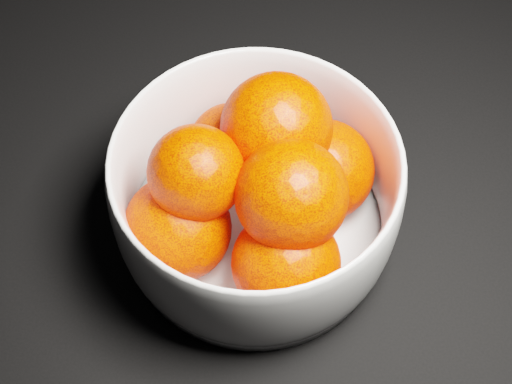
{
  "coord_description": "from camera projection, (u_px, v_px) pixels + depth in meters",
  "views": [
    {
      "loc": [
        0.23,
        -0.51,
        0.52
      ],
      "look_at": [
        0.25,
        -0.22,
        0.06
      ],
      "focal_mm": 50.0,
      "sensor_mm": 36.0,
      "label": 1
    }
  ],
  "objects": [
    {
      "name": "bowl",
      "position": [
        256.0,
        196.0,
        0.55
      ],
      "size": [
        0.22,
        0.22,
        0.11
      ],
      "rotation": [
        0.0,
        0.0,
        0.05
      ],
      "color": "silver",
      "rests_on": "ground"
    },
    {
      "name": "orange_pile",
      "position": [
        259.0,
        187.0,
        0.53
      ],
      "size": [
        0.2,
        0.18,
        0.13
      ],
      "color": "#FF2600",
      "rests_on": "bowl"
    }
  ]
}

